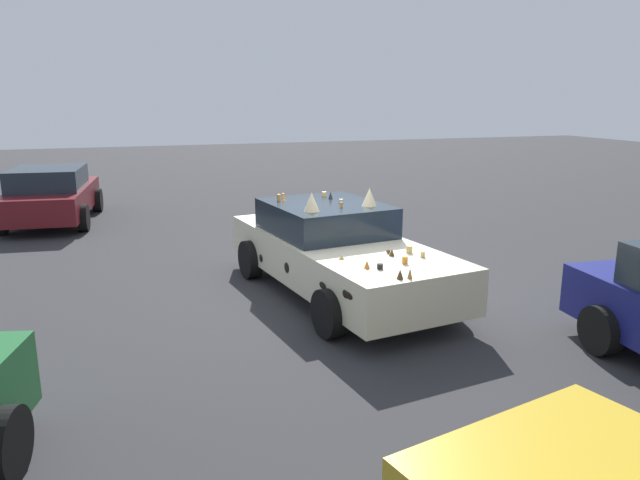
% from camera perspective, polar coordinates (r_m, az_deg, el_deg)
% --- Properties ---
extents(ground_plane, '(60.00, 60.00, 0.00)m').
position_cam_1_polar(ground_plane, '(9.48, 1.72, -5.16)').
color(ground_plane, '#2D2D30').
extents(art_car_decorated, '(4.90, 2.53, 1.66)m').
position_cam_1_polar(art_car_decorated, '(9.36, 1.49, -0.96)').
color(art_car_decorated, beige).
rests_on(art_car_decorated, ground).
extents(parked_sedan_behind_left, '(4.11, 2.27, 1.36)m').
position_cam_1_polar(parked_sedan_behind_left, '(16.00, -24.10, 3.92)').
color(parked_sedan_behind_left, '#5B1419').
rests_on(parked_sedan_behind_left, ground).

